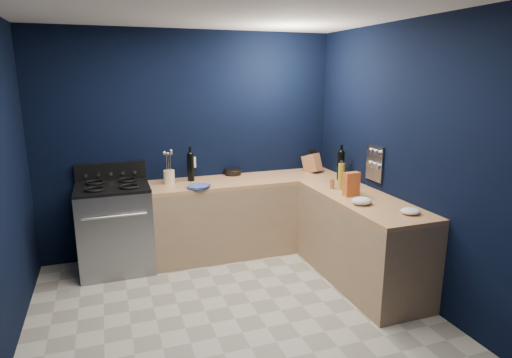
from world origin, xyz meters
name	(u,v)px	position (x,y,z in m)	size (l,w,h in m)	color
floor	(235,320)	(0.00, 0.00, -0.01)	(3.50, 3.50, 0.02)	#B1AC9A
ceiling	(231,4)	(0.00, 0.00, 2.61)	(3.50, 3.50, 0.02)	silver
wall_back	(191,144)	(0.00, 1.76, 1.30)	(3.50, 0.02, 2.60)	black
wall_right	(412,162)	(1.76, 0.00, 1.30)	(0.02, 3.50, 2.60)	black
wall_front	(347,263)	(0.00, -1.76, 1.30)	(3.50, 0.02, 2.60)	black
cab_back	(248,216)	(0.60, 1.44, 0.43)	(2.30, 0.63, 0.86)	#A37E5A
top_back	(248,180)	(0.60, 1.44, 0.88)	(2.30, 0.63, 0.04)	#9A643C
cab_right	(360,242)	(1.44, 0.29, 0.43)	(0.63, 1.67, 0.86)	#A37E5A
top_right	(363,200)	(1.44, 0.29, 0.88)	(0.63, 1.67, 0.04)	#9A643C
gas_range	(115,229)	(-0.93, 1.42, 0.46)	(0.76, 0.66, 0.92)	gray
oven_door	(117,240)	(-0.93, 1.10, 0.45)	(0.59, 0.02, 0.42)	black
cooktop	(112,187)	(-0.93, 1.42, 0.94)	(0.76, 0.66, 0.03)	black
backguard	(111,172)	(-0.93, 1.72, 1.04)	(0.76, 0.06, 0.20)	black
spice_panel	(375,163)	(1.74, 0.55, 1.18)	(0.02, 0.28, 0.38)	gray
wall_outlet	(192,162)	(0.00, 1.74, 1.08)	(0.09, 0.02, 0.13)	white
plate_stack	(198,187)	(-0.04, 1.21, 0.92)	(0.24, 0.24, 0.03)	#385698
ramekin	(169,181)	(-0.31, 1.54, 0.92)	(0.09, 0.09, 0.04)	white
utensil_crock	(169,177)	(-0.31, 1.51, 0.98)	(0.12, 0.12, 0.15)	#EDE5C2
wine_bottle_back	(191,167)	(-0.05, 1.56, 1.06)	(0.08, 0.08, 0.32)	black
lemon_basket	(233,172)	(0.49, 1.69, 0.94)	(0.20, 0.20, 0.08)	black
knife_block	(312,163)	(1.47, 1.50, 1.01)	(0.12, 0.20, 0.22)	#9A5F33
wine_bottle_right	(341,166)	(1.61, 1.03, 1.07)	(0.08, 0.08, 0.33)	black
oil_bottle	(341,177)	(1.39, 0.64, 1.04)	(0.07, 0.07, 0.28)	#9C9928
spice_jar_near	(332,184)	(1.32, 0.71, 0.95)	(0.05, 0.05, 0.11)	olive
spice_jar_far	(355,188)	(1.47, 0.48, 0.94)	(0.04, 0.04, 0.09)	olive
crouton_bag	(351,184)	(1.36, 0.39, 1.02)	(0.17, 0.08, 0.24)	#B61317
towel_front	(362,201)	(1.29, 0.09, 0.94)	(0.20, 0.17, 0.07)	white
towel_end	(410,211)	(1.54, -0.30, 0.93)	(0.18, 0.16, 0.05)	white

